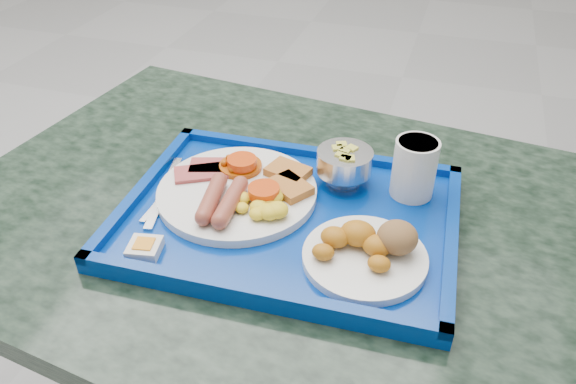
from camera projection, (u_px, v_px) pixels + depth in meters
The scene contains 10 objects.
floor at pixel (159, 204), 1.98m from camera, with size 6.00×6.00×0.00m, color gray.
table at pixel (302, 297), 0.94m from camera, with size 1.17×0.85×0.68m.
tray at pixel (288, 218), 0.82m from camera, with size 0.49×0.37×0.03m.
main_plate at pixel (242, 191), 0.84m from camera, with size 0.24×0.24×0.04m.
bread_plate at pixel (369, 249), 0.73m from camera, with size 0.16×0.16×0.05m.
fruit_bowl at pixel (345, 162), 0.86m from camera, with size 0.09×0.09×0.06m.
juice_cup at pixel (415, 166), 0.83m from camera, with size 0.06×0.06×0.09m.
spoon at pixel (178, 179), 0.88m from camera, with size 0.03×0.15×0.01m.
knife at pixel (164, 191), 0.86m from camera, with size 0.01×0.18×0.00m, color #AFAFB2.
jam_packet at pixel (145, 248), 0.74m from camera, with size 0.05×0.05×0.02m.
Camera 1 is at (0.91, -1.37, 1.20)m, focal length 35.00 mm.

